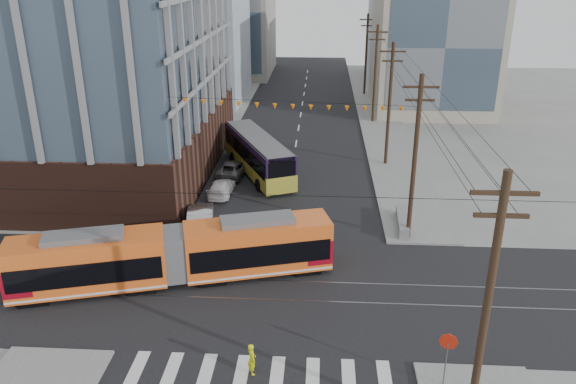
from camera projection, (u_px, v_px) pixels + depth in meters
name	position (u px, v px, depth m)	size (l,w,h in m)	color
ground	(266.00, 333.00, 27.99)	(160.00, 160.00, 0.00)	slate
office_building	(19.00, 2.00, 45.12)	(30.00, 25.00, 28.60)	#381E16
bg_bldg_nw_near	(174.00, 31.00, 73.65)	(18.00, 16.00, 18.00)	#8C99A5
bg_bldg_ne_near	(433.00, 45.00, 68.48)	(14.00, 14.00, 16.00)	gray
bg_bldg_nw_far	(222.00, 11.00, 91.60)	(16.00, 18.00, 20.00)	gray
bg_bldg_ne_far	(423.00, 34.00, 87.24)	(16.00, 16.00, 14.00)	#8C99A5
utility_pole_near	(485.00, 316.00, 19.89)	(0.30, 0.30, 11.00)	black
utility_pole_far	(366.00, 55.00, 77.24)	(0.30, 0.30, 11.00)	black
streetcar	(175.00, 255.00, 31.90)	(18.01, 2.53, 3.47)	orange
city_bus	(258.00, 154.00, 48.85)	(2.63, 12.14, 3.44)	black
parked_car_silver	(201.00, 218.00, 38.78)	(1.72, 4.94, 1.63)	#A1A1A1
parked_car_white	(221.00, 188.00, 44.57)	(1.72, 4.22, 1.23)	silver
parked_car_grey	(233.00, 168.00, 48.65)	(2.16, 4.68, 1.30)	#5B5C5C
pedestrian	(252.00, 359.00, 24.95)	(0.56, 0.37, 1.55)	#D7DB0F
stop_sign	(446.00, 363.00, 23.94)	(0.79, 0.79, 2.58)	red
jersey_barrier	(402.00, 222.00, 38.97)	(0.97, 4.30, 0.86)	gray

